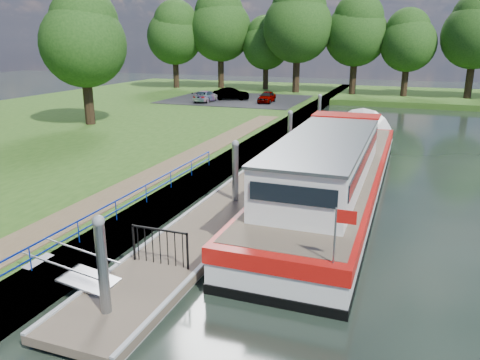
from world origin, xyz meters
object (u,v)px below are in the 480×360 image
(car_b, at_px, (231,94))
(barge, at_px, (336,170))
(car_a, at_px, (267,97))
(car_c, at_px, (206,96))
(pontoon, at_px, (267,177))

(car_b, bearing_deg, barge, -166.80)
(car_a, distance_m, car_c, 6.19)
(car_b, bearing_deg, car_a, -118.48)
(car_b, bearing_deg, car_c, 122.88)
(barge, bearing_deg, car_b, 120.81)
(car_b, relative_size, car_c, 0.98)
(pontoon, height_order, car_a, car_a)
(barge, distance_m, car_a, 26.47)
(pontoon, distance_m, barge, 3.81)
(car_c, bearing_deg, pontoon, 121.05)
(pontoon, relative_size, car_a, 9.24)
(barge, xyz_separation_m, car_b, (-14.90, 24.98, 0.36))
(pontoon, distance_m, car_a, 24.42)
(pontoon, xyz_separation_m, car_a, (-7.16, 23.31, 1.20))
(car_c, bearing_deg, car_a, -166.28)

